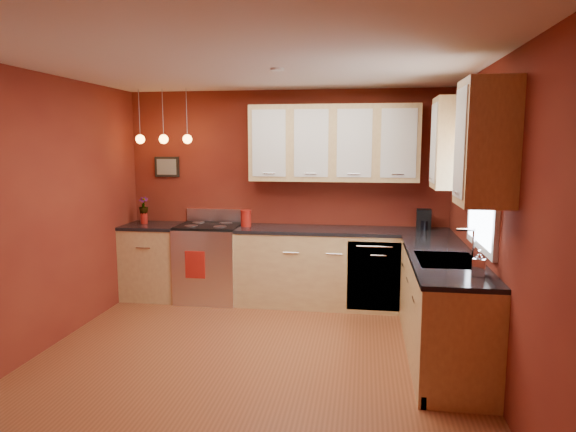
# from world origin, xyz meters

# --- Properties ---
(floor) EXTENTS (4.20, 4.20, 0.00)m
(floor) POSITION_xyz_m (0.00, 0.00, 0.00)
(floor) COLOR brown
(floor) RESTS_ON ground
(ceiling) EXTENTS (4.00, 4.20, 0.02)m
(ceiling) POSITION_xyz_m (0.00, 0.00, 2.60)
(ceiling) COLOR beige
(ceiling) RESTS_ON wall_back
(wall_back) EXTENTS (4.00, 0.02, 2.60)m
(wall_back) POSITION_xyz_m (0.00, 2.10, 1.30)
(wall_back) COLOR maroon
(wall_back) RESTS_ON floor
(wall_front) EXTENTS (4.00, 0.02, 2.60)m
(wall_front) POSITION_xyz_m (0.00, -2.10, 1.30)
(wall_front) COLOR maroon
(wall_front) RESTS_ON floor
(wall_left) EXTENTS (0.02, 4.20, 2.60)m
(wall_left) POSITION_xyz_m (-2.00, 0.00, 1.30)
(wall_left) COLOR maroon
(wall_left) RESTS_ON floor
(wall_right) EXTENTS (0.02, 4.20, 2.60)m
(wall_right) POSITION_xyz_m (2.00, 0.00, 1.30)
(wall_right) COLOR maroon
(wall_right) RESTS_ON floor
(base_cabinets_back_left) EXTENTS (0.70, 0.60, 0.90)m
(base_cabinets_back_left) POSITION_xyz_m (-1.65, 1.80, 0.45)
(base_cabinets_back_left) COLOR #D4B572
(base_cabinets_back_left) RESTS_ON floor
(base_cabinets_back_right) EXTENTS (2.54, 0.60, 0.90)m
(base_cabinets_back_right) POSITION_xyz_m (0.73, 1.80, 0.45)
(base_cabinets_back_right) COLOR #D4B572
(base_cabinets_back_right) RESTS_ON floor
(base_cabinets_right) EXTENTS (0.60, 2.10, 0.90)m
(base_cabinets_right) POSITION_xyz_m (1.70, 0.45, 0.45)
(base_cabinets_right) COLOR #D4B572
(base_cabinets_right) RESTS_ON floor
(counter_back_left) EXTENTS (0.70, 0.62, 0.04)m
(counter_back_left) POSITION_xyz_m (-1.65, 1.80, 0.92)
(counter_back_left) COLOR black
(counter_back_left) RESTS_ON base_cabinets_back_left
(counter_back_right) EXTENTS (2.54, 0.62, 0.04)m
(counter_back_right) POSITION_xyz_m (0.73, 1.80, 0.92)
(counter_back_right) COLOR black
(counter_back_right) RESTS_ON base_cabinets_back_right
(counter_right) EXTENTS (0.62, 2.10, 0.04)m
(counter_right) POSITION_xyz_m (1.70, 0.45, 0.92)
(counter_right) COLOR black
(counter_right) RESTS_ON base_cabinets_right
(gas_range) EXTENTS (0.76, 0.64, 1.11)m
(gas_range) POSITION_xyz_m (-0.92, 1.80, 0.48)
(gas_range) COLOR silver
(gas_range) RESTS_ON floor
(dishwasher_front) EXTENTS (0.60, 0.02, 0.80)m
(dishwasher_front) POSITION_xyz_m (1.10, 1.51, 0.45)
(dishwasher_front) COLOR silver
(dishwasher_front) RESTS_ON base_cabinets_back_right
(sink) EXTENTS (0.50, 0.70, 0.33)m
(sink) POSITION_xyz_m (1.70, 0.30, 0.92)
(sink) COLOR #939398
(sink) RESTS_ON counter_right
(window) EXTENTS (0.06, 1.02, 1.22)m
(window) POSITION_xyz_m (1.97, 0.30, 1.69)
(window) COLOR white
(window) RESTS_ON wall_right
(upper_cabinets_back) EXTENTS (2.00, 0.35, 0.90)m
(upper_cabinets_back) POSITION_xyz_m (0.60, 1.93, 1.95)
(upper_cabinets_back) COLOR #D4B572
(upper_cabinets_back) RESTS_ON wall_back
(upper_cabinets_right) EXTENTS (0.35, 1.95, 0.90)m
(upper_cabinets_right) POSITION_xyz_m (1.82, 0.32, 1.95)
(upper_cabinets_right) COLOR #D4B572
(upper_cabinets_right) RESTS_ON wall_right
(wall_picture) EXTENTS (0.32, 0.03, 0.26)m
(wall_picture) POSITION_xyz_m (-1.55, 2.08, 1.65)
(wall_picture) COLOR black
(wall_picture) RESTS_ON wall_back
(pendant_lights) EXTENTS (0.71, 0.11, 0.66)m
(pendant_lights) POSITION_xyz_m (-1.45, 1.75, 2.01)
(pendant_lights) COLOR #939398
(pendant_lights) RESTS_ON ceiling
(red_canister) EXTENTS (0.14, 0.14, 0.20)m
(red_canister) POSITION_xyz_m (-0.45, 1.81, 1.04)
(red_canister) COLOR #A11911
(red_canister) RESTS_ON counter_back_right
(red_vase) EXTENTS (0.09, 0.09, 0.14)m
(red_vase) POSITION_xyz_m (-1.78, 1.84, 1.01)
(red_vase) COLOR #A11911
(red_vase) RESTS_ON counter_back_left
(flowers) EXTENTS (0.14, 0.14, 0.22)m
(flowers) POSITION_xyz_m (-1.78, 1.84, 1.17)
(flowers) COLOR #A11911
(flowers) RESTS_ON red_vase
(coffee_maker) EXTENTS (0.18, 0.17, 0.24)m
(coffee_maker) POSITION_xyz_m (1.68, 1.91, 1.05)
(coffee_maker) COLOR black
(coffee_maker) RESTS_ON counter_back_right
(soap_pump) EXTENTS (0.12, 0.12, 0.21)m
(soap_pump) POSITION_xyz_m (1.85, -0.25, 1.04)
(soap_pump) COLOR silver
(soap_pump) RESTS_ON counter_right
(dish_towel) EXTENTS (0.24, 0.02, 0.33)m
(dish_towel) POSITION_xyz_m (-1.00, 1.47, 0.52)
(dish_towel) COLOR #A11911
(dish_towel) RESTS_ON gas_range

